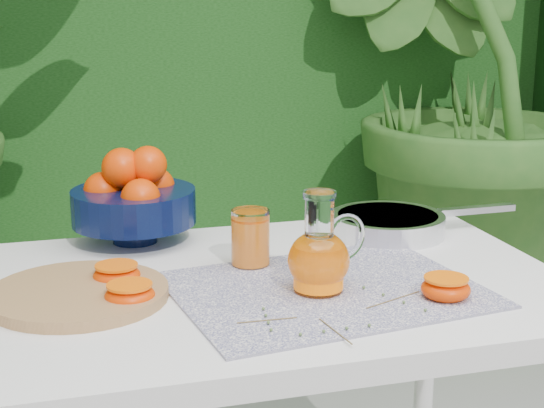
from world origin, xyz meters
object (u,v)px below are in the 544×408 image
object	(u,v)px
fruit_bowl	(133,198)
juice_pitcher	(320,257)
saute_pan	(389,223)
white_table	(275,323)
cutting_board	(78,294)

from	to	relation	value
fruit_bowl	juice_pitcher	world-z (taller)	fruit_bowl
fruit_bowl	saute_pan	world-z (taller)	fruit_bowl
white_table	cutting_board	distance (m)	0.35
juice_pitcher	saute_pan	bearing A→B (deg)	48.78
juice_pitcher	saute_pan	distance (m)	0.38
white_table	saute_pan	xyz separation A→B (m)	(0.30, 0.20, 0.11)
cutting_board	saute_pan	xyz separation A→B (m)	(0.64, 0.21, 0.01)
juice_pitcher	cutting_board	bearing A→B (deg)	168.50
white_table	fruit_bowl	world-z (taller)	fruit_bowl
fruit_bowl	saute_pan	distance (m)	0.52
white_table	fruit_bowl	distance (m)	0.40
cutting_board	juice_pitcher	bearing A→B (deg)	-11.50
juice_pitcher	white_table	bearing A→B (deg)	121.24
white_table	saute_pan	bearing A→B (deg)	33.55
white_table	cutting_board	xyz separation A→B (m)	(-0.33, -0.01, 0.09)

